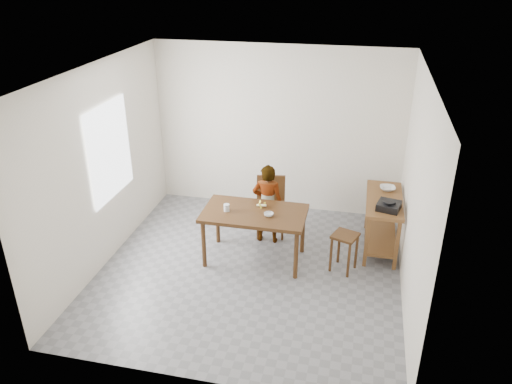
% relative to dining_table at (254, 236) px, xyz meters
% --- Properties ---
extents(floor, '(4.00, 4.00, 0.04)m').
position_rel_dining_table_xyz_m(floor, '(0.00, -0.30, -0.40)').
color(floor, slate).
rests_on(floor, ground).
extents(ceiling, '(4.00, 4.00, 0.04)m').
position_rel_dining_table_xyz_m(ceiling, '(0.00, -0.30, 2.35)').
color(ceiling, white).
rests_on(ceiling, wall_back).
extents(wall_back, '(4.00, 0.04, 2.70)m').
position_rel_dining_table_xyz_m(wall_back, '(0.00, 1.72, 0.98)').
color(wall_back, silver).
rests_on(wall_back, ground).
extents(wall_front, '(4.00, 0.04, 2.70)m').
position_rel_dining_table_xyz_m(wall_front, '(0.00, -2.32, 0.98)').
color(wall_front, silver).
rests_on(wall_front, ground).
extents(wall_left, '(0.04, 4.00, 2.70)m').
position_rel_dining_table_xyz_m(wall_left, '(-2.02, -0.30, 0.98)').
color(wall_left, silver).
rests_on(wall_left, ground).
extents(wall_right, '(0.04, 4.00, 2.70)m').
position_rel_dining_table_xyz_m(wall_right, '(2.02, -0.30, 0.98)').
color(wall_right, silver).
rests_on(wall_right, ground).
extents(window_pane, '(0.02, 1.10, 1.30)m').
position_rel_dining_table_xyz_m(window_pane, '(-1.97, -0.10, 1.12)').
color(window_pane, white).
rests_on(window_pane, wall_left).
extents(dining_table, '(1.40, 0.80, 0.75)m').
position_rel_dining_table_xyz_m(dining_table, '(0.00, 0.00, 0.00)').
color(dining_table, '#402611').
rests_on(dining_table, floor).
extents(prep_counter, '(0.50, 1.20, 0.80)m').
position_rel_dining_table_xyz_m(prep_counter, '(1.72, 0.70, 0.03)').
color(prep_counter, brown).
rests_on(prep_counter, floor).
extents(child, '(0.46, 0.31, 1.22)m').
position_rel_dining_table_xyz_m(child, '(0.07, 0.54, 0.24)').
color(child, silver).
rests_on(child, floor).
extents(dining_chair, '(0.50, 0.50, 0.89)m').
position_rel_dining_table_xyz_m(dining_chair, '(0.08, 0.74, 0.07)').
color(dining_chair, '#402611').
rests_on(dining_chair, floor).
extents(stool, '(0.40, 0.40, 0.55)m').
position_rel_dining_table_xyz_m(stool, '(1.23, 0.00, -0.10)').
color(stool, '#402611').
rests_on(stool, floor).
extents(glass_tumbler, '(0.09, 0.09, 0.10)m').
position_rel_dining_table_xyz_m(glass_tumbler, '(-0.37, -0.06, 0.42)').
color(glass_tumbler, silver).
rests_on(glass_tumbler, dining_table).
extents(small_bowl, '(0.16, 0.16, 0.04)m').
position_rel_dining_table_xyz_m(small_bowl, '(0.21, -0.07, 0.40)').
color(small_bowl, silver).
rests_on(small_bowl, dining_table).
extents(banana, '(0.16, 0.12, 0.05)m').
position_rel_dining_table_xyz_m(banana, '(0.06, 0.16, 0.40)').
color(banana, gold).
rests_on(banana, dining_table).
extents(serving_bowl, '(0.24, 0.24, 0.06)m').
position_rel_dining_table_xyz_m(serving_bowl, '(1.76, 0.99, 0.45)').
color(serving_bowl, silver).
rests_on(serving_bowl, prep_counter).
extents(gas_burner, '(0.35, 0.35, 0.10)m').
position_rel_dining_table_xyz_m(gas_burner, '(1.76, 0.37, 0.47)').
color(gas_burner, black).
rests_on(gas_burner, prep_counter).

